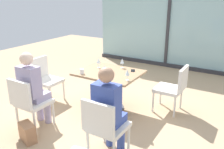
% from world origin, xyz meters
% --- Properties ---
extents(ground_plane, '(12.00, 12.00, 0.00)m').
position_xyz_m(ground_plane, '(0.00, 0.00, 0.00)').
color(ground_plane, tan).
extents(window_wall_backdrop, '(4.43, 0.10, 2.70)m').
position_xyz_m(window_wall_backdrop, '(0.00, 3.20, 1.21)').
color(window_wall_backdrop, '#90B7BC').
rests_on(window_wall_backdrop, ground_plane).
extents(dining_table_main, '(1.11, 0.88, 0.73)m').
position_xyz_m(dining_table_main, '(0.00, 0.00, 0.53)').
color(dining_table_main, '#997551').
rests_on(dining_table_main, ground_plane).
extents(chair_front_right, '(0.46, 0.50, 0.87)m').
position_xyz_m(chair_front_right, '(0.70, -1.25, 0.50)').
color(chair_front_right, silver).
rests_on(chair_front_right, ground_plane).
extents(chair_front_left, '(0.46, 0.50, 0.87)m').
position_xyz_m(chair_front_left, '(-0.70, -1.25, 0.50)').
color(chair_front_left, silver).
rests_on(chair_front_left, ground_plane).
extents(chair_side_end, '(0.50, 0.46, 0.87)m').
position_xyz_m(chair_side_end, '(-1.31, -0.33, 0.50)').
color(chair_side_end, silver).
rests_on(chair_side_end, ground_plane).
extents(chair_far_right, '(0.50, 0.46, 0.87)m').
position_xyz_m(chair_far_right, '(1.06, 0.49, 0.50)').
color(chair_far_right, silver).
rests_on(chair_far_right, ground_plane).
extents(person_front_right, '(0.34, 0.39, 1.26)m').
position_xyz_m(person_front_right, '(0.70, -1.14, 0.70)').
color(person_front_right, '#384C9E').
rests_on(person_front_right, ground_plane).
extents(person_front_left, '(0.34, 0.39, 1.26)m').
position_xyz_m(person_front_left, '(-0.70, -1.14, 0.70)').
color(person_front_left, '#9E93B7').
rests_on(person_front_left, ground_plane).
extents(wine_glass_0, '(0.07, 0.07, 0.18)m').
position_xyz_m(wine_glass_0, '(0.48, -0.22, 0.86)').
color(wine_glass_0, silver).
rests_on(wine_glass_0, dining_table_main).
extents(wine_glass_1, '(0.07, 0.07, 0.18)m').
position_xyz_m(wine_glass_1, '(0.08, 0.34, 0.86)').
color(wine_glass_1, silver).
rests_on(wine_glass_1, dining_table_main).
extents(wine_glass_2, '(0.07, 0.07, 0.18)m').
position_xyz_m(wine_glass_2, '(0.03, -0.20, 0.86)').
color(wine_glass_2, silver).
rests_on(wine_glass_2, dining_table_main).
extents(wine_glass_3, '(0.07, 0.07, 0.18)m').
position_xyz_m(wine_glass_3, '(-0.31, 0.12, 0.86)').
color(wine_glass_3, silver).
rests_on(wine_glass_3, dining_table_main).
extents(coffee_cup, '(0.08, 0.08, 0.09)m').
position_xyz_m(coffee_cup, '(-0.36, -0.34, 0.78)').
color(coffee_cup, white).
rests_on(coffee_cup, dining_table_main).
extents(cell_phone_on_table, '(0.12, 0.16, 0.01)m').
position_xyz_m(cell_phone_on_table, '(0.34, 0.28, 0.73)').
color(cell_phone_on_table, black).
rests_on(cell_phone_on_table, dining_table_main).
extents(handbag_1, '(0.34, 0.25, 0.28)m').
position_xyz_m(handbag_1, '(-0.48, -1.52, 0.14)').
color(handbag_1, '#A3704C').
rests_on(handbag_1, ground_plane).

